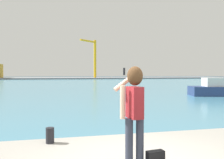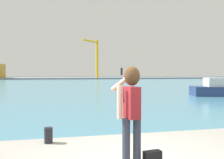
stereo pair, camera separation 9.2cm
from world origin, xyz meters
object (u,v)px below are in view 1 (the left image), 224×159
(handbag, at_px, (155,158))
(port_crane, at_px, (94,55))
(boat_moored, at_px, (223,89))
(harbor_bollard, at_px, (50,135))
(person_photographer, at_px, (134,104))

(handbag, height_order, port_crane, port_crane)
(boat_moored, bearing_deg, handbag, -116.62)
(handbag, distance_m, harbor_bollard, 2.53)
(boat_moored, bearing_deg, harbor_bollard, -123.29)
(boat_moored, height_order, port_crane, port_crane)
(boat_moored, xyz_separation_m, port_crane, (-3.12, 69.55, 8.66))
(handbag, height_order, harbor_bollard, harbor_bollard)
(handbag, distance_m, boat_moored, 21.63)
(boat_moored, bearing_deg, port_crane, 107.16)
(handbag, height_order, boat_moored, boat_moored)
(boat_moored, bearing_deg, person_photographer, -117.52)
(port_crane, bearing_deg, person_photographer, -97.64)
(handbag, bearing_deg, person_photographer, 164.73)
(harbor_bollard, relative_size, boat_moored, 0.05)
(person_photographer, relative_size, harbor_bollard, 4.82)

